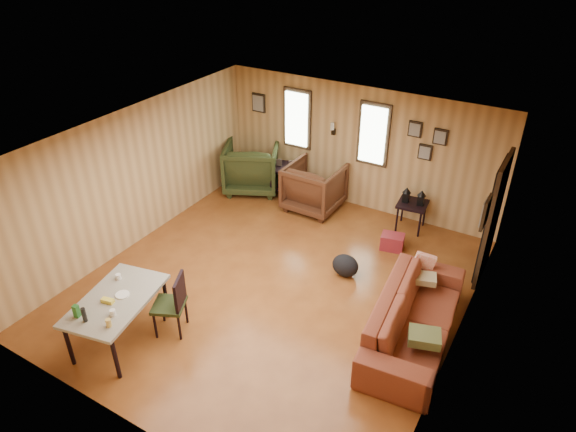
# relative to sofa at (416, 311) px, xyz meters

# --- Properties ---
(room) EXTENTS (5.54, 6.04, 2.44)m
(room) POSITION_rel_sofa_xyz_m (-2.07, 0.31, 0.73)
(room) COLOR brown
(room) RESTS_ON ground
(sofa) EXTENTS (0.94, 2.49, 0.95)m
(sofa) POSITION_rel_sofa_xyz_m (0.00, 0.00, 0.00)
(sofa) COLOR brown
(sofa) RESTS_ON ground
(recliner_brown) EXTENTS (1.01, 0.95, 1.03)m
(recliner_brown) POSITION_rel_sofa_xyz_m (-2.84, 2.47, 0.04)
(recliner_brown) COLOR #472615
(recliner_brown) RESTS_ON ground
(recliner_green) EXTENTS (1.41, 1.38, 1.11)m
(recliner_green) POSITION_rel_sofa_xyz_m (-4.34, 2.54, 0.08)
(recliner_green) COLOR #293317
(recliner_green) RESTS_ON ground
(end_table) EXTENTS (0.76, 0.73, 0.78)m
(end_table) POSITION_rel_sofa_xyz_m (-3.61, 2.68, -0.04)
(end_table) COLOR black
(end_table) RESTS_ON ground
(side_table) EXTENTS (0.56, 0.56, 0.82)m
(side_table) POSITION_rel_sofa_xyz_m (-0.96, 2.71, 0.08)
(side_table) COLOR black
(side_table) RESTS_ON ground
(cooler) EXTENTS (0.43, 0.35, 0.28)m
(cooler) POSITION_rel_sofa_xyz_m (-1.01, 1.91, -0.34)
(cooler) COLOR maroon
(cooler) RESTS_ON ground
(backpack) EXTENTS (0.51, 0.43, 0.37)m
(backpack) POSITION_rel_sofa_xyz_m (-1.39, 0.81, -0.29)
(backpack) COLOR black
(backpack) RESTS_ON ground
(sofa_pillows) EXTENTS (0.89, 1.72, 0.35)m
(sofa_pillows) POSITION_rel_sofa_xyz_m (0.04, 0.23, 0.02)
(sofa_pillows) COLOR #4D5630
(sofa_pillows) RESTS_ON sofa
(dining_table) EXTENTS (1.09, 1.52, 0.91)m
(dining_table) POSITION_rel_sofa_xyz_m (-3.41, -2.04, 0.17)
(dining_table) COLOR gray
(dining_table) RESTS_ON ground
(dining_chair) EXTENTS (0.55, 0.55, 0.92)m
(dining_chair) POSITION_rel_sofa_xyz_m (-2.88, -1.53, 0.04)
(dining_chair) COLOR #293317
(dining_chair) RESTS_ON ground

